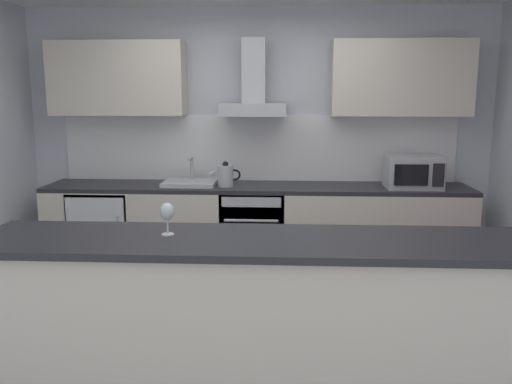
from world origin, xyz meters
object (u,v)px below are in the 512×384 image
(range_hood, at_px, (254,92))
(wine_glass, at_px, (167,213))
(microwave, at_px, (413,172))
(oven, at_px, (253,230))
(sink, at_px, (190,182))
(refrigerator, at_px, (106,232))
(kettle, at_px, (226,175))

(range_hood, height_order, wine_glass, range_hood)
(microwave, relative_size, wine_glass, 2.81)
(oven, height_order, sink, sink)
(sink, relative_size, range_hood, 0.69)
(refrigerator, height_order, sink, sink)
(sink, height_order, kettle, sink)
(microwave, bearing_deg, oven, 178.93)
(wine_glass, bearing_deg, range_hood, 81.95)
(sink, bearing_deg, refrigerator, -179.07)
(refrigerator, height_order, wine_glass, wine_glass)
(range_hood, bearing_deg, sink, -169.01)
(oven, height_order, microwave, microwave)
(microwave, distance_m, range_hood, 1.67)
(refrigerator, bearing_deg, wine_glass, -63.12)
(refrigerator, xyz_separation_m, sink, (0.84, 0.01, 0.50))
(refrigerator, height_order, kettle, kettle)
(oven, bearing_deg, sink, 178.97)
(oven, relative_size, range_hood, 1.11)
(microwave, relative_size, range_hood, 0.69)
(kettle, bearing_deg, range_hood, 32.21)
(oven, distance_m, sink, 0.77)
(sink, xyz_separation_m, kettle, (0.35, -0.04, 0.08))
(oven, xyz_separation_m, kettle, (-0.26, -0.03, 0.55))
(refrigerator, relative_size, kettle, 2.94)
(microwave, height_order, sink, microwave)
(microwave, xyz_separation_m, kettle, (-1.75, -0.01, -0.04))
(microwave, bearing_deg, refrigerator, 179.51)
(sink, bearing_deg, range_hood, 10.99)
(refrigerator, distance_m, range_hood, 2.00)
(sink, relative_size, kettle, 1.73)
(range_hood, bearing_deg, kettle, -147.79)
(oven, relative_size, kettle, 2.77)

